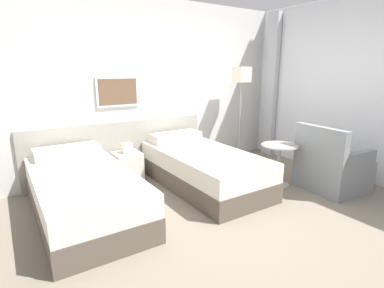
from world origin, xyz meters
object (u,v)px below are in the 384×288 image
armchair (331,169)px  floor_lamp (242,83)px  nightstand (128,166)px  side_table (279,157)px  bed_near_window (202,168)px  bed_near_door (84,193)px

armchair → floor_lamp: bearing=10.2°
nightstand → floor_lamp: size_ratio=0.34×
side_table → bed_near_window: bearing=146.9°
bed_near_door → floor_lamp: bearing=12.4°
bed_near_window → armchair: armchair is taller
bed_near_door → bed_near_window: same height
bed_near_window → floor_lamp: bearing=26.9°
bed_near_door → nightstand: bearing=43.1°
nightstand → side_table: (1.74, -1.37, 0.20)m
floor_lamp → armchair: bearing=-84.8°
bed_near_door → floor_lamp: floor_lamp is taller
bed_near_door → side_table: bearing=-13.1°
bed_near_door → nightstand: 1.13m
bed_near_window → bed_near_door: bearing=180.0°
nightstand → side_table: 2.22m
side_table → armchair: bearing=-43.8°
side_table → armchair: 0.72m
armchair → bed_near_door: bearing=75.6°
bed_near_window → floor_lamp: size_ratio=1.21×
floor_lamp → bed_near_door: bearing=-167.6°
bed_near_window → side_table: bearing=-33.1°
bed_near_door → bed_near_window: size_ratio=1.00×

